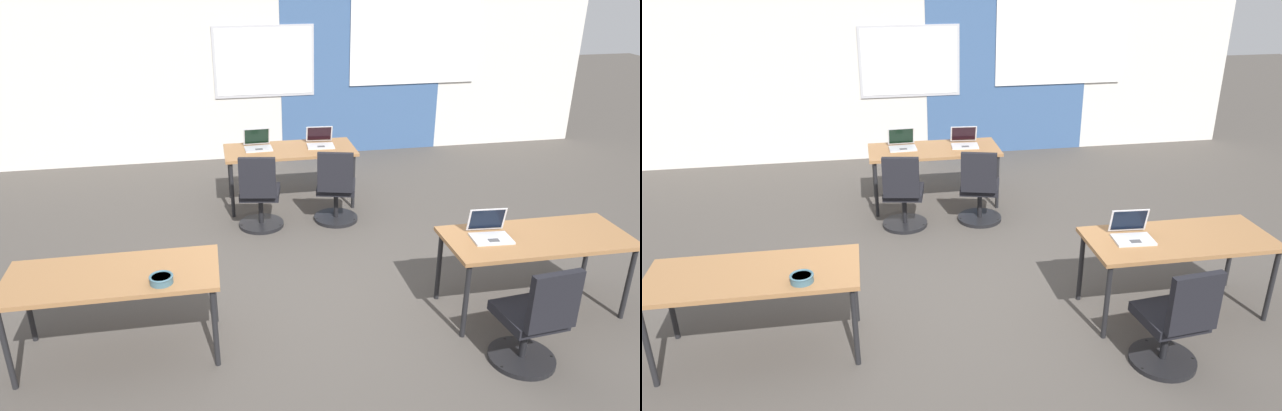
% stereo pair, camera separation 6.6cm
% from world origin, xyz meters
% --- Properties ---
extents(ground_plane, '(24.00, 24.00, 0.00)m').
position_xyz_m(ground_plane, '(0.00, 0.00, 0.00)').
color(ground_plane, '#47423D').
extents(back_wall_assembly, '(10.00, 0.27, 2.80)m').
position_xyz_m(back_wall_assembly, '(0.05, 4.20, 1.41)').
color(back_wall_assembly, silver).
rests_on(back_wall_assembly, ground).
extents(desk_near_left, '(1.60, 0.70, 0.72)m').
position_xyz_m(desk_near_left, '(-1.75, -0.60, 0.66)').
color(desk_near_left, olive).
rests_on(desk_near_left, ground).
extents(desk_near_right, '(1.60, 0.70, 0.72)m').
position_xyz_m(desk_near_right, '(1.75, -0.60, 0.66)').
color(desk_near_right, olive).
rests_on(desk_near_right, ground).
extents(desk_far_center, '(1.60, 0.70, 0.72)m').
position_xyz_m(desk_far_center, '(0.00, 2.20, 0.66)').
color(desk_far_center, olive).
rests_on(desk_far_center, ground).
extents(laptop_far_right, '(0.35, 0.33, 0.23)m').
position_xyz_m(laptop_far_right, '(0.39, 2.26, 0.77)').
color(laptop_far_right, silver).
rests_on(laptop_far_right, desk_far_center).
extents(chair_far_right, '(0.54, 0.59, 0.92)m').
position_xyz_m(chair_far_right, '(0.44, 1.52, 0.38)').
color(chair_far_right, black).
rests_on(chair_far_right, ground).
extents(laptop_near_right_inner, '(0.35, 0.31, 0.23)m').
position_xyz_m(laptop_near_right_inner, '(1.34, -0.54, 0.77)').
color(laptop_near_right_inner, silver).
rests_on(laptop_near_right_inner, desk_near_right).
extents(chair_near_right_inner, '(0.52, 0.56, 0.92)m').
position_xyz_m(chair_near_right_inner, '(1.35, -1.35, 0.38)').
color(chair_near_right_inner, black).
rests_on(chair_near_right_inner, ground).
extents(laptop_far_left, '(0.34, 0.30, 0.23)m').
position_xyz_m(laptop_far_left, '(-0.38, 2.29, 0.77)').
color(laptop_far_left, '#B7B7BC').
rests_on(laptop_far_left, desk_far_center).
extents(chair_far_left, '(0.52, 0.57, 0.92)m').
position_xyz_m(chair_far_left, '(-0.45, 1.51, 0.38)').
color(chair_far_left, black).
rests_on(chair_far_left, ground).
extents(snack_bowl, '(0.18, 0.18, 0.06)m').
position_xyz_m(snack_bowl, '(-1.37, -0.81, 0.76)').
color(snack_bowl, '#3D6070').
rests_on(snack_bowl, desk_near_left).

